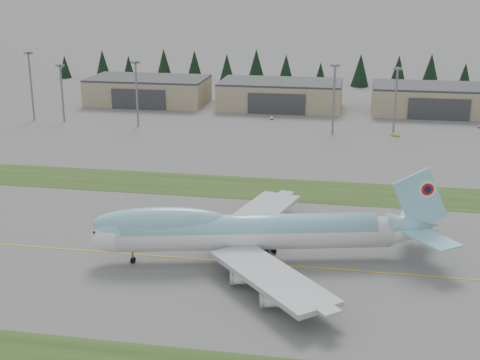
% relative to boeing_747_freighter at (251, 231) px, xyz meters
% --- Properties ---
extents(ground, '(7000.00, 7000.00, 0.00)m').
position_rel_boeing_747_freighter_xyz_m(ground, '(2.76, -1.40, -5.88)').
color(ground, '#61615F').
rests_on(ground, ground).
extents(grass_strip_far, '(400.00, 18.00, 0.08)m').
position_rel_boeing_747_freighter_xyz_m(grass_strip_far, '(2.76, 43.60, -5.88)').
color(grass_strip_far, '#2D4819').
rests_on(grass_strip_far, ground).
extents(taxiway_line_main, '(400.00, 0.40, 0.02)m').
position_rel_boeing_747_freighter_xyz_m(taxiway_line_main, '(2.76, -1.40, -5.88)').
color(taxiway_line_main, gold).
rests_on(taxiway_line_main, ground).
extents(boeing_747_freighter, '(67.87, 56.93, 17.82)m').
position_rel_boeing_747_freighter_xyz_m(boeing_747_freighter, '(0.00, 0.00, 0.00)').
color(boeing_747_freighter, white).
rests_on(boeing_747_freighter, ground).
extents(hangar_left, '(48.00, 26.60, 10.80)m').
position_rel_boeing_747_freighter_xyz_m(hangar_left, '(-67.24, 148.50, -0.49)').
color(hangar_left, gray).
rests_on(hangar_left, ground).
extents(hangar_center, '(48.00, 26.60, 10.80)m').
position_rel_boeing_747_freighter_xyz_m(hangar_center, '(-12.24, 148.50, -0.49)').
color(hangar_center, gray).
rests_on(hangar_center, ground).
extents(hangar_right, '(48.00, 26.60, 10.80)m').
position_rel_boeing_747_freighter_xyz_m(hangar_right, '(47.76, 148.50, -0.49)').
color(hangar_right, gray).
rests_on(hangar_right, ground).
extents(floodlight_masts, '(162.37, 8.70, 24.91)m').
position_rel_boeing_747_freighter_xyz_m(floodlight_masts, '(-24.02, 108.44, 10.01)').
color(floodlight_masts, slate).
rests_on(floodlight_masts, ground).
extents(service_vehicle_a, '(2.11, 3.65, 1.17)m').
position_rel_boeing_747_freighter_xyz_m(service_vehicle_a, '(-12.86, 126.21, -5.88)').
color(service_vehicle_a, silver).
rests_on(service_vehicle_a, ground).
extents(service_vehicle_b, '(3.31, 2.59, 1.05)m').
position_rel_boeing_747_freighter_xyz_m(service_vehicle_b, '(31.17, 107.21, -5.88)').
color(service_vehicle_b, gold).
rests_on(service_vehicle_b, ground).
extents(conifer_belt, '(273.18, 15.37, 16.79)m').
position_rel_boeing_747_freighter_xyz_m(conifer_belt, '(12.37, 210.57, 1.61)').
color(conifer_belt, black).
rests_on(conifer_belt, ground).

